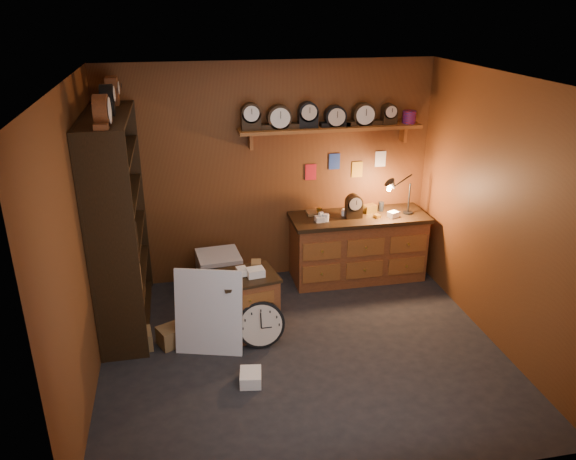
{
  "coord_description": "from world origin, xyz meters",
  "views": [
    {
      "loc": [
        -1.1,
        -4.72,
        3.33
      ],
      "look_at": [
        -0.08,
        0.35,
        1.2
      ],
      "focal_mm": 35.0,
      "sensor_mm": 36.0,
      "label": 1
    }
  ],
  "objects_px": {
    "shelving_unit": "(115,215)",
    "big_round_clock": "(261,325)",
    "workbench": "(358,243)",
    "low_cabinet": "(248,301)"
  },
  "relations": [
    {
      "from": "low_cabinet",
      "to": "big_round_clock",
      "type": "bearing_deg",
      "value": -80.99
    },
    {
      "from": "low_cabinet",
      "to": "workbench",
      "type": "bearing_deg",
      "value": 22.86
    },
    {
      "from": "workbench",
      "to": "low_cabinet",
      "type": "distance_m",
      "value": 1.85
    },
    {
      "from": "workbench",
      "to": "big_round_clock",
      "type": "relative_size",
      "value": 3.4
    },
    {
      "from": "low_cabinet",
      "to": "big_round_clock",
      "type": "height_order",
      "value": "low_cabinet"
    },
    {
      "from": "shelving_unit",
      "to": "big_round_clock",
      "type": "relative_size",
      "value": 5.15
    },
    {
      "from": "low_cabinet",
      "to": "big_round_clock",
      "type": "xyz_separation_m",
      "value": [
        0.09,
        -0.26,
        -0.13
      ]
    },
    {
      "from": "shelving_unit",
      "to": "big_round_clock",
      "type": "distance_m",
      "value": 1.89
    },
    {
      "from": "shelving_unit",
      "to": "big_round_clock",
      "type": "bearing_deg",
      "value": -29.62
    },
    {
      "from": "workbench",
      "to": "big_round_clock",
      "type": "height_order",
      "value": "workbench"
    }
  ]
}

